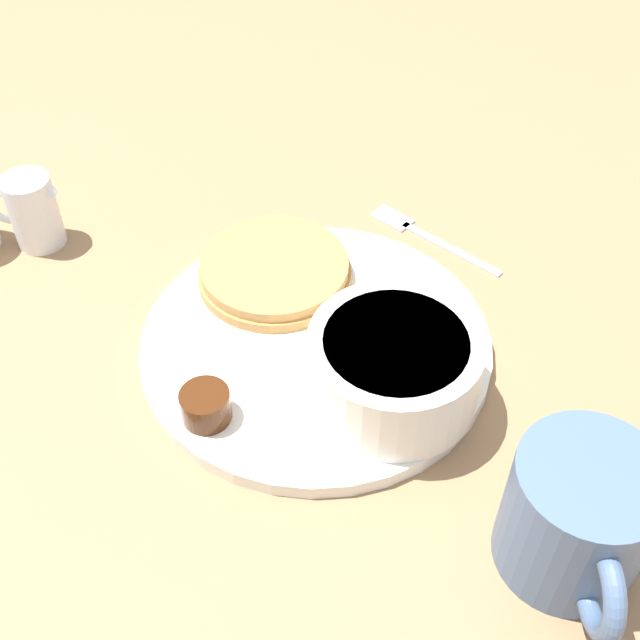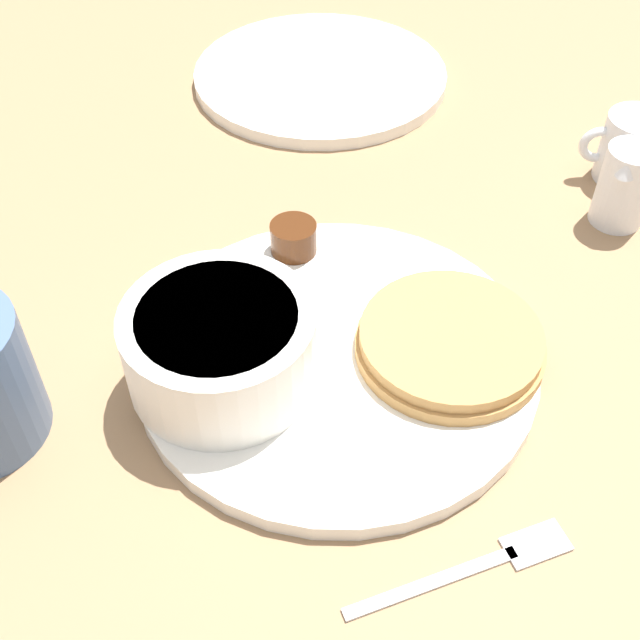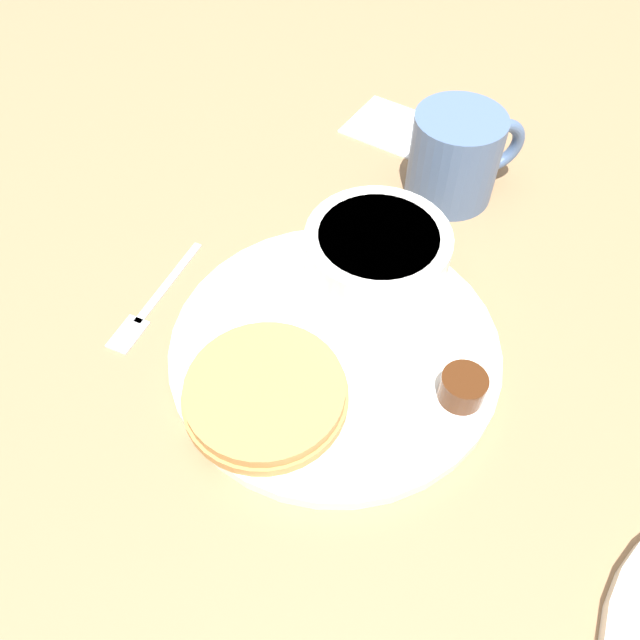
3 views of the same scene
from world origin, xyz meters
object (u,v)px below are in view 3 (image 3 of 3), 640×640
object	(u,v)px
coffee_mug	(457,156)
fork	(149,307)
bowl	(377,257)
plate	(335,348)

from	to	relation	value
coffee_mug	fork	size ratio (longest dim) A/B	0.84
fork	bowl	bearing A→B (deg)	-133.91
plate	coffee_mug	bearing A→B (deg)	-81.13
coffee_mug	plate	bearing A→B (deg)	98.87
bowl	fork	bearing A→B (deg)	46.09
coffee_mug	fork	bearing A→B (deg)	68.42
plate	fork	xyz separation A→B (m)	(0.15, 0.07, -0.00)
plate	bowl	bearing A→B (deg)	-77.61
plate	fork	distance (m)	0.16
plate	fork	size ratio (longest dim) A/B	2.02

